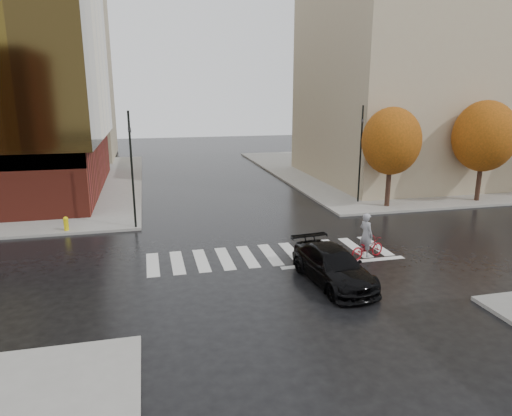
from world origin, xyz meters
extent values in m
plane|color=black|center=(0.00, 0.00, 0.00)|extent=(120.00, 120.00, 0.00)
cube|color=gray|center=(21.00, 21.00, 0.07)|extent=(30.00, 30.00, 0.15)
cube|color=silver|center=(0.00, 0.50, 0.01)|extent=(12.00, 3.00, 0.01)
cube|color=tan|center=(17.00, 17.00, 9.15)|extent=(16.00, 16.00, 18.00)
cube|color=tan|center=(-16.00, 37.00, 10.15)|extent=(14.00, 12.00, 20.00)
cylinder|color=black|center=(10.00, 7.40, 1.55)|extent=(0.32, 0.32, 2.80)
ellipsoid|color=#B05111|center=(10.00, 7.40, 4.47)|extent=(3.80, 3.80, 4.37)
cylinder|color=black|center=(17.00, 7.40, 1.55)|extent=(0.32, 0.32, 2.80)
ellipsoid|color=#B05111|center=(17.00, 7.40, 4.63)|extent=(4.20, 4.20, 4.83)
imported|color=black|center=(1.60, -3.26, 0.71)|extent=(2.45, 5.07, 1.42)
imported|color=maroon|center=(4.28, -1.00, 0.50)|extent=(2.03, 1.21, 1.01)
imported|color=#92939A|center=(4.18, -1.00, 1.16)|extent=(0.69, 0.86, 2.04)
cylinder|color=black|center=(-6.30, 6.30, 3.37)|extent=(0.12, 0.12, 6.45)
imported|color=black|center=(-6.30, 6.30, 5.71)|extent=(0.20, 0.18, 0.81)
cylinder|color=black|center=(8.67, 9.00, 3.43)|extent=(0.12, 0.12, 6.55)
imported|color=black|center=(8.67, 9.00, 5.80)|extent=(0.15, 0.17, 0.82)
cylinder|color=yellow|center=(-10.00, 6.50, 0.47)|extent=(0.26, 0.26, 0.65)
sphere|color=yellow|center=(-10.00, 6.50, 0.80)|extent=(0.28, 0.28, 0.28)
cylinder|color=#453018|center=(1.69, -1.92, 0.01)|extent=(0.71, 0.71, 0.01)
camera|label=1|loc=(-5.52, -19.34, 7.56)|focal=32.00mm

